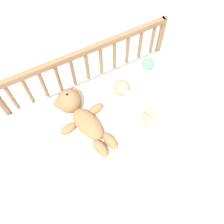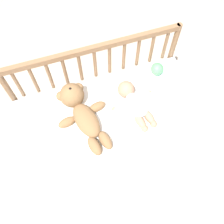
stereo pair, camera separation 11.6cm
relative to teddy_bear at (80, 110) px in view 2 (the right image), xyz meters
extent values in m
plane|color=tan|center=(0.18, -0.08, -0.49)|extent=(12.00, 12.00, 0.00)
cube|color=silver|center=(0.18, -0.08, -0.28)|extent=(1.16, 0.63, 0.43)
cylinder|color=brown|center=(-0.38, 0.26, -0.14)|extent=(0.04, 0.04, 0.72)
cylinder|color=brown|center=(0.74, 0.26, -0.14)|extent=(0.04, 0.04, 0.72)
cube|color=brown|center=(0.18, 0.26, 0.20)|extent=(1.12, 0.03, 0.04)
cylinder|color=brown|center=(-0.32, 0.26, 0.06)|extent=(0.02, 0.02, 0.25)
cylinder|color=brown|center=(-0.22, 0.26, 0.06)|extent=(0.02, 0.02, 0.25)
cylinder|color=brown|center=(-0.12, 0.26, 0.06)|extent=(0.02, 0.02, 0.25)
cylinder|color=brown|center=(-0.02, 0.26, 0.06)|extent=(0.02, 0.02, 0.25)
cylinder|color=brown|center=(0.08, 0.26, 0.06)|extent=(0.02, 0.02, 0.25)
cylinder|color=brown|center=(0.18, 0.26, 0.06)|extent=(0.02, 0.02, 0.25)
cylinder|color=brown|center=(0.28, 0.26, 0.06)|extent=(0.02, 0.02, 0.25)
cylinder|color=brown|center=(0.37, 0.26, 0.06)|extent=(0.02, 0.02, 0.25)
cylinder|color=brown|center=(0.47, 0.26, 0.06)|extent=(0.02, 0.02, 0.25)
cylinder|color=brown|center=(0.57, 0.26, 0.06)|extent=(0.02, 0.02, 0.25)
cylinder|color=brown|center=(0.67, 0.26, 0.06)|extent=(0.02, 0.02, 0.25)
cube|color=white|center=(0.14, -0.07, -0.06)|extent=(0.83, 0.58, 0.01)
ellipsoid|color=olive|center=(0.02, -0.07, -0.01)|extent=(0.18, 0.27, 0.09)
sphere|color=olive|center=(-0.02, 0.11, 0.02)|extent=(0.15, 0.15, 0.15)
sphere|color=beige|center=(-0.02, 0.11, 0.06)|extent=(0.06, 0.06, 0.06)
sphere|color=black|center=(-0.02, 0.11, 0.09)|extent=(0.02, 0.02, 0.02)
sphere|color=olive|center=(-0.09, 0.12, 0.02)|extent=(0.06, 0.06, 0.06)
sphere|color=olive|center=(0.03, 0.14, 0.02)|extent=(0.06, 0.06, 0.06)
ellipsoid|color=olive|center=(-0.10, -0.04, -0.03)|extent=(0.12, 0.08, 0.06)
ellipsoid|color=olive|center=(0.11, 0.00, -0.03)|extent=(0.12, 0.08, 0.06)
ellipsoid|color=olive|center=(0.02, -0.24, -0.03)|extent=(0.09, 0.14, 0.06)
ellipsoid|color=olive|center=(0.08, -0.23, -0.03)|extent=(0.09, 0.14, 0.06)
ellipsoid|color=white|center=(0.34, -0.07, -0.01)|extent=(0.16, 0.19, 0.10)
sphere|color=tan|center=(0.32, 0.05, 0.00)|extent=(0.11, 0.11, 0.11)
ellipsoid|color=white|center=(0.24, -0.05, -0.04)|extent=(0.11, 0.06, 0.05)
ellipsoid|color=white|center=(0.42, -0.01, -0.04)|extent=(0.11, 0.06, 0.05)
sphere|color=tan|center=(0.20, -0.05, -0.04)|extent=(0.04, 0.04, 0.04)
sphere|color=tan|center=(0.45, 0.00, -0.04)|extent=(0.04, 0.04, 0.04)
ellipsoid|color=tan|center=(0.32, -0.18, -0.03)|extent=(0.07, 0.11, 0.05)
ellipsoid|color=tan|center=(0.39, -0.17, -0.03)|extent=(0.07, 0.11, 0.05)
sphere|color=tan|center=(0.33, -0.23, -0.04)|extent=(0.04, 0.04, 0.04)
sphere|color=tan|center=(0.39, -0.22, -0.04)|extent=(0.04, 0.04, 0.04)
sphere|color=#59BF66|center=(0.57, 0.14, -0.02)|extent=(0.09, 0.09, 0.09)
camera|label=1|loc=(-0.16, -0.71, 1.32)|focal=40.00mm
camera|label=2|loc=(-0.06, -0.76, 1.32)|focal=40.00mm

